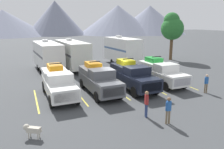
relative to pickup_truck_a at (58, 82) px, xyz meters
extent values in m
plane|color=#3F4244|center=(4.94, -0.56, -1.19)|extent=(240.00, 240.00, 0.00)
cube|color=white|center=(0.01, -0.26, -0.29)|extent=(2.09, 5.81, 0.88)
cube|color=white|center=(0.05, -2.34, 0.19)|extent=(1.92, 1.65, 0.08)
cube|color=white|center=(0.02, -0.78, 0.53)|extent=(1.88, 1.54, 0.76)
cube|color=slate|center=(0.03, -1.38, 0.57)|extent=(1.73, 0.25, 0.56)
cube|color=white|center=(-0.03, 1.29, 0.46)|extent=(1.98, 2.69, 0.62)
cube|color=silver|center=(0.07, -3.11, -0.24)|extent=(1.67, 0.10, 0.61)
cylinder|color=black|center=(0.95, -2.20, -0.73)|extent=(0.30, 0.94, 0.93)
cylinder|color=black|center=(-0.86, -2.24, -0.73)|extent=(0.30, 0.94, 0.93)
cylinder|color=black|center=(0.87, 1.72, -0.73)|extent=(0.30, 0.94, 0.93)
cylinder|color=black|center=(-0.94, 1.68, -0.73)|extent=(0.30, 0.94, 0.93)
cube|color=orange|center=(-0.03, 1.29, 0.99)|extent=(1.12, 1.72, 0.45)
cylinder|color=black|center=(0.43, 0.72, 0.99)|extent=(0.19, 0.44, 0.44)
cylinder|color=black|center=(-0.46, 0.70, 0.99)|extent=(0.19, 0.44, 0.44)
cylinder|color=black|center=(0.40, 1.89, 0.99)|extent=(0.19, 0.44, 0.44)
cylinder|color=black|center=(-0.48, 1.87, 0.99)|extent=(0.19, 0.44, 0.44)
cube|color=black|center=(-0.02, 0.82, 1.37)|extent=(0.98, 0.10, 0.08)
cube|color=#595B60|center=(3.31, -0.43, -0.28)|extent=(2.11, 5.89, 0.97)
cube|color=#595B60|center=(3.36, -2.53, 0.25)|extent=(1.94, 1.68, 0.08)
cube|color=#595B60|center=(3.32, -0.96, 0.59)|extent=(1.90, 1.56, 0.77)
cube|color=slate|center=(3.33, -1.56, 0.63)|extent=(1.75, 0.26, 0.57)
cube|color=#595B60|center=(3.28, 1.15, 0.46)|extent=(2.00, 2.73, 0.51)
cube|color=silver|center=(3.37, -3.32, -0.23)|extent=(1.69, 0.10, 0.68)
cylinder|color=black|center=(4.27, -2.40, -0.76)|extent=(0.30, 0.87, 0.87)
cylinder|color=black|center=(2.44, -2.44, -0.76)|extent=(0.30, 0.87, 0.87)
cylinder|color=black|center=(4.18, 1.58, -0.76)|extent=(0.30, 0.87, 0.87)
cylinder|color=black|center=(2.36, 1.54, -0.76)|extent=(0.30, 0.87, 0.87)
cube|color=orange|center=(3.28, 1.15, 0.95)|extent=(1.13, 1.75, 0.45)
cylinder|color=black|center=(3.73, 0.57, 0.94)|extent=(0.19, 0.44, 0.44)
cylinder|color=black|center=(2.84, 0.55, 0.94)|extent=(0.19, 0.44, 0.44)
cylinder|color=black|center=(3.71, 1.75, 0.94)|extent=(0.19, 0.44, 0.44)
cylinder|color=black|center=(2.82, 1.73, 0.94)|extent=(0.19, 0.44, 0.44)
cube|color=black|center=(3.29, 0.67, 1.32)|extent=(0.99, 0.10, 0.08)
cube|color=black|center=(6.42, -0.60, -0.24)|extent=(2.22, 5.78, 0.99)
cube|color=black|center=(6.47, -2.66, 0.30)|extent=(2.05, 1.65, 0.08)
cube|color=black|center=(6.43, -1.11, 0.62)|extent=(2.00, 1.53, 0.73)
cube|color=slate|center=(6.45, -1.71, 0.66)|extent=(1.85, 0.25, 0.54)
cube|color=black|center=(6.39, 0.95, 0.53)|extent=(2.11, 2.68, 0.55)
cube|color=silver|center=(6.48, -3.44, -0.19)|extent=(1.78, 0.10, 0.69)
cylinder|color=black|center=(7.43, -2.53, -0.73)|extent=(0.30, 0.93, 0.92)
cylinder|color=black|center=(5.50, -2.57, -0.73)|extent=(0.30, 0.93, 0.92)
cylinder|color=black|center=(7.34, 1.37, -0.73)|extent=(0.30, 0.93, 0.92)
cylinder|color=black|center=(5.41, 1.33, -0.73)|extent=(0.30, 0.93, 0.92)
cube|color=yellow|center=(6.39, 0.95, 1.03)|extent=(1.19, 1.71, 0.45)
cylinder|color=black|center=(6.87, 0.38, 1.02)|extent=(0.19, 0.44, 0.44)
cylinder|color=black|center=(5.93, 0.36, 1.02)|extent=(0.19, 0.44, 0.44)
cylinder|color=black|center=(6.85, 1.54, 1.02)|extent=(0.19, 0.44, 0.44)
cylinder|color=black|center=(5.90, 1.52, 1.02)|extent=(0.19, 0.44, 0.44)
cube|color=black|center=(6.40, 0.48, 1.40)|extent=(1.05, 0.10, 0.08)
cube|color=white|center=(9.74, -0.16, -0.32)|extent=(2.18, 5.66, 0.91)
cube|color=white|center=(9.79, -2.18, 0.17)|extent=(2.01, 1.61, 0.08)
cube|color=white|center=(9.75, -0.66, 0.51)|extent=(1.97, 1.50, 0.77)
cube|color=slate|center=(9.77, -1.24, 0.55)|extent=(1.82, 0.26, 0.57)
cube|color=white|center=(9.71, 1.36, 0.44)|extent=(2.07, 2.62, 0.61)
cube|color=silver|center=(9.80, -2.93, -0.28)|extent=(1.75, 0.10, 0.64)
cylinder|color=black|center=(10.73, -2.04, -0.78)|extent=(0.30, 0.84, 0.83)
cylinder|color=black|center=(8.84, -2.08, -0.78)|extent=(0.30, 0.84, 0.83)
cylinder|color=black|center=(10.65, 1.77, -0.78)|extent=(0.30, 0.84, 0.83)
cylinder|color=black|center=(8.75, 1.73, -0.78)|extent=(0.30, 0.84, 0.83)
cube|color=green|center=(9.71, 1.36, 0.96)|extent=(1.17, 1.68, 0.45)
cylinder|color=black|center=(10.19, 0.80, 0.96)|extent=(0.19, 0.44, 0.44)
cylinder|color=black|center=(9.26, 0.78, 0.96)|extent=(0.19, 0.44, 0.44)
cylinder|color=black|center=(10.16, 1.94, 0.96)|extent=(0.19, 0.44, 0.44)
cylinder|color=black|center=(9.23, 1.92, 0.96)|extent=(0.19, 0.44, 0.44)
cube|color=black|center=(9.72, 0.89, 1.34)|extent=(1.03, 0.10, 0.08)
cube|color=gold|center=(-1.75, -0.22, -1.19)|extent=(0.12, 5.50, 0.01)
cube|color=gold|center=(1.59, -0.22, -1.19)|extent=(0.12, 5.50, 0.01)
cube|color=gold|center=(4.94, -0.22, -1.19)|extent=(0.12, 5.50, 0.01)
cube|color=gold|center=(8.28, -0.22, -1.19)|extent=(0.12, 5.50, 0.01)
cube|color=gold|center=(11.62, -0.22, -1.19)|extent=(0.12, 5.50, 0.01)
cube|color=white|center=(0.37, 10.09, 0.79)|extent=(2.94, 7.60, 2.90)
cube|color=#595960|center=(-0.82, 9.99, 0.93)|extent=(0.57, 7.12, 0.24)
cube|color=silver|center=(0.28, 11.20, 2.39)|extent=(0.65, 0.74, 0.30)
cube|color=#333333|center=(0.70, 5.78, -0.88)|extent=(0.21, 1.21, 0.12)
cylinder|color=black|center=(1.53, 9.28, -0.81)|extent=(0.28, 0.77, 0.76)
cylinder|color=black|center=(-0.65, 9.11, -0.81)|extent=(0.28, 0.77, 0.76)
cylinder|color=black|center=(1.39, 11.06, -0.81)|extent=(0.28, 0.77, 0.76)
cylinder|color=black|center=(-0.79, 10.89, -0.81)|extent=(0.28, 0.77, 0.76)
cube|color=silver|center=(3.32, 10.07, 0.82)|extent=(3.01, 7.98, 2.96)
cube|color=#595960|center=(2.11, 9.98, 0.97)|extent=(0.60, 7.49, 0.24)
cube|color=silver|center=(3.23, 11.24, 2.45)|extent=(0.65, 0.74, 0.30)
cube|color=#333333|center=(3.67, 5.57, -0.88)|extent=(0.21, 1.21, 0.12)
cylinder|color=black|center=(4.50, 9.22, -0.81)|extent=(0.28, 0.77, 0.76)
cylinder|color=black|center=(2.28, 9.05, -0.81)|extent=(0.28, 0.77, 0.76)
cylinder|color=black|center=(4.36, 11.09, -0.81)|extent=(0.28, 0.77, 0.76)
cylinder|color=black|center=(2.14, 10.92, -0.81)|extent=(0.28, 0.77, 0.76)
cube|color=white|center=(10.35, 10.28, 0.93)|extent=(2.96, 6.79, 3.18)
cube|color=#4C6B99|center=(9.12, 10.18, 1.08)|extent=(0.51, 6.34, 0.24)
cube|color=silver|center=(10.27, 11.27, 2.66)|extent=(0.65, 0.74, 0.30)
cube|color=#333333|center=(10.65, 6.38, -0.88)|extent=(0.21, 1.21, 0.12)
cylinder|color=black|center=(11.54, 9.57, -0.81)|extent=(0.28, 0.77, 0.76)
cylinder|color=black|center=(9.29, 9.40, -0.81)|extent=(0.28, 0.77, 0.76)
cylinder|color=black|center=(11.41, 11.16, -0.81)|extent=(0.28, 0.77, 0.76)
cylinder|color=black|center=(9.16, 10.99, -0.81)|extent=(0.28, 0.77, 0.76)
cylinder|color=#726047|center=(5.24, -7.33, -0.78)|extent=(0.12, 0.12, 0.83)
cylinder|color=#726047|center=(5.07, -7.30, -0.78)|extent=(0.12, 0.12, 0.83)
cube|color=#2659A5|center=(5.15, -7.32, -0.07)|extent=(0.27, 0.23, 0.59)
sphere|color=brown|center=(5.15, -7.32, 0.34)|extent=(0.23, 0.23, 0.23)
cylinder|color=#2659A5|center=(5.28, -7.34, -0.10)|extent=(0.10, 0.10, 0.53)
cylinder|color=#2659A5|center=(5.02, -7.29, -0.10)|extent=(0.10, 0.10, 0.53)
cylinder|color=#726047|center=(11.56, -3.72, -0.79)|extent=(0.12, 0.12, 0.81)
cylinder|color=#726047|center=(11.72, -3.76, -0.79)|extent=(0.12, 0.12, 0.81)
cube|color=#2659A5|center=(11.64, -3.74, -0.10)|extent=(0.27, 0.24, 0.57)
sphere|color=tan|center=(11.64, -3.74, 0.30)|extent=(0.22, 0.22, 0.22)
cylinder|color=#2659A5|center=(11.51, -3.71, -0.13)|extent=(0.09, 0.09, 0.51)
cylinder|color=#2659A5|center=(11.76, -3.77, -0.13)|extent=(0.09, 0.09, 0.51)
cylinder|color=navy|center=(4.44, -6.10, -0.76)|extent=(0.13, 0.13, 0.87)
cylinder|color=navy|center=(4.49, -5.93, -0.76)|extent=(0.13, 0.13, 0.87)
cube|color=maroon|center=(4.46, -6.02, -0.02)|extent=(0.26, 0.30, 0.61)
sphere|color=#9E704C|center=(4.46, -6.02, 0.40)|extent=(0.23, 0.23, 0.23)
cylinder|color=maroon|center=(4.43, -6.15, -0.05)|extent=(0.10, 0.10, 0.55)
cylinder|color=maroon|center=(4.50, -5.88, -0.05)|extent=(0.10, 0.10, 0.55)
cube|color=beige|center=(-2.22, -6.04, -0.73)|extent=(0.76, 0.63, 0.28)
sphere|color=beige|center=(-2.56, -5.82, -0.62)|extent=(0.31, 0.31, 0.31)
cylinder|color=beige|center=(-1.89, -6.27, -0.68)|extent=(0.15, 0.12, 0.20)
cylinder|color=beige|center=(-2.49, -5.98, -1.03)|extent=(0.06, 0.06, 0.32)
cylinder|color=beige|center=(-2.39, -5.83, -1.03)|extent=(0.06, 0.06, 0.32)
cylinder|color=beige|center=(-2.06, -6.26, -1.03)|extent=(0.06, 0.06, 0.32)
cylinder|color=beige|center=(-1.96, -6.11, -1.03)|extent=(0.06, 0.06, 0.32)
cylinder|color=brown|center=(19.23, 11.14, 0.80)|extent=(0.47, 0.47, 3.98)
sphere|color=#286B2D|center=(19.23, 11.14, 3.65)|extent=(3.46, 3.46, 3.46)
sphere|color=#286B2D|center=(19.13, 11.28, 4.86)|extent=(2.43, 2.43, 2.43)
cone|color=gray|center=(-8.77, 87.58, 4.18)|extent=(36.66, 36.66, 10.75)
cone|color=gray|center=(12.69, 86.79, 6.33)|extent=(26.84, 26.84, 15.04)
cone|color=gray|center=(41.40, 82.28, 5.59)|extent=(37.49, 37.49, 13.57)
cone|color=gray|center=(57.07, 78.78, 5.61)|extent=(35.24, 35.24, 13.61)
camera|label=1|loc=(-2.38, -17.03, 4.66)|focal=35.03mm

